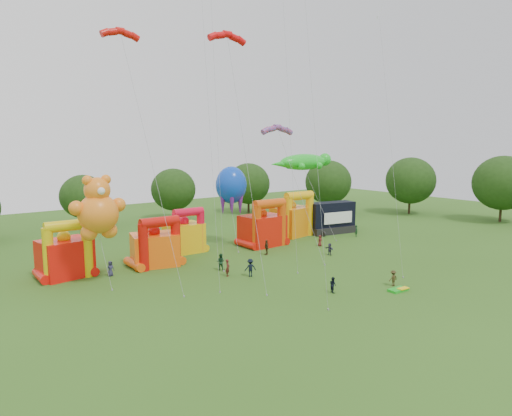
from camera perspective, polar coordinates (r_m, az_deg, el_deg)
ground at (r=40.91m, az=15.86°, el=-12.65°), size 160.00×160.00×0.00m
tree_ring at (r=38.62m, az=14.49°, el=-4.15°), size 120.44×122.51×12.07m
bouncy_castle_0 at (r=53.04m, az=-22.70°, el=-5.45°), size 5.57×4.75×6.36m
bouncy_castle_1 at (r=54.79m, az=-12.44°, el=-4.75°), size 5.99×5.24×5.96m
bouncy_castle_2 at (r=60.60m, az=-8.89°, el=-3.38°), size 4.58×3.69×6.03m
bouncy_castle_3 at (r=63.90m, az=0.95°, el=-2.48°), size 5.82×4.76×6.69m
bouncy_castle_4 at (r=70.97m, az=4.66°, el=-1.34°), size 6.43×5.54×7.00m
stage_trailer at (r=73.76m, az=9.42°, el=-1.24°), size 8.10×4.21×5.01m
teddy_bear_kite at (r=47.94m, az=-19.08°, el=-0.58°), size 5.63×4.55×11.28m
gecko_kite at (r=71.78m, az=7.07°, el=2.88°), size 12.53×10.66×12.70m
octopus_kite at (r=63.26m, az=-2.96°, el=0.76°), size 4.40×7.04×11.17m
parafoil_kites at (r=47.03m, az=-4.84°, el=5.17°), size 22.96×14.09×26.32m
diamond_kites at (r=48.75m, az=2.71°, el=11.70°), size 20.85×22.00×44.01m
folded_kite_bundle at (r=47.22m, az=17.40°, el=-9.70°), size 2.05×1.18×0.31m
spectator_0 at (r=52.16m, az=-17.73°, el=-7.22°), size 0.91×0.70×1.67m
spectator_1 at (r=49.72m, az=-3.55°, el=-7.47°), size 0.80×0.80×1.88m
spectator_2 at (r=52.09m, az=-4.45°, el=-6.72°), size 1.16×1.19×1.93m
spectator_3 at (r=49.50m, az=-0.71°, el=-7.47°), size 1.43×1.07×1.96m
spectator_4 at (r=58.88m, az=1.32°, el=-4.93°), size 0.82×1.25×1.97m
spectator_5 at (r=59.56m, az=9.19°, el=-5.10°), size 0.49×1.44×1.54m
spectator_6 at (r=64.42m, az=8.01°, el=-4.06°), size 0.79×0.54×1.55m
spectator_7 at (r=71.86m, az=12.44°, el=-2.80°), size 0.77×0.76×1.79m
spectator_8 at (r=45.12m, az=9.60°, el=-9.44°), size 0.76×0.87×1.53m
spectator_9 at (r=48.47m, az=16.77°, el=-8.39°), size 1.09×0.69×1.61m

